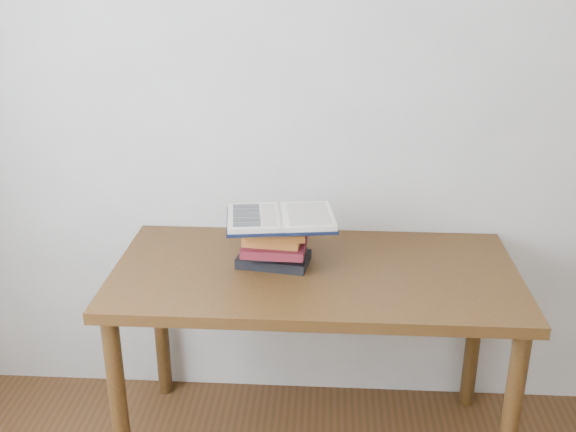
{
  "coord_description": "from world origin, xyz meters",
  "views": [
    {
      "loc": [
        -0.07,
        -0.78,
        1.85
      ],
      "look_at": [
        -0.2,
        1.35,
        0.99
      ],
      "focal_mm": 42.0,
      "sensor_mm": 36.0,
      "label": 1
    }
  ],
  "objects": [
    {
      "name": "room_shell",
      "position": [
        -0.08,
        0.01,
        1.63
      ],
      "size": [
        3.54,
        3.54,
        2.62
      ],
      "color": "silver",
      "rests_on": "ground"
    },
    {
      "name": "open_book",
      "position": [
        -0.23,
        1.38,
        0.97
      ],
      "size": [
        0.41,
        0.31,
        0.03
      ],
      "rotation": [
        0.0,
        0.0,
        0.13
      ],
      "color": "black",
      "rests_on": "book_stack"
    },
    {
      "name": "book_stack",
      "position": [
        -0.25,
        1.41,
        0.86
      ],
      "size": [
        0.27,
        0.21,
        0.18
      ],
      "color": "black",
      "rests_on": "desk"
    },
    {
      "name": "desk",
      "position": [
        -0.11,
        1.38,
        0.68
      ],
      "size": [
        1.44,
        0.72,
        0.77
      ],
      "color": "#493012",
      "rests_on": "ground"
    }
  ]
}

